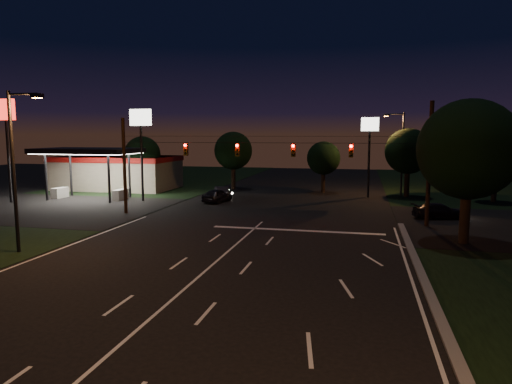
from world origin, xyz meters
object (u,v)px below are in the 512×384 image
(car_cross, at_px, (440,211))
(tree_right_near, at_px, (468,151))
(utility_pole_right, at_px, (426,226))
(car_oncoming_b, at_px, (222,193))
(car_oncoming_a, at_px, (217,196))

(car_cross, bearing_deg, tree_right_near, 166.25)
(tree_right_near, bearing_deg, utility_pole_right, 107.53)
(tree_right_near, height_order, car_oncoming_b, tree_right_near)
(utility_pole_right, bearing_deg, tree_right_near, -72.47)
(car_oncoming_a, xyz_separation_m, car_cross, (19.92, -4.50, -0.06))
(utility_pole_right, distance_m, car_cross, 3.77)
(utility_pole_right, height_order, tree_right_near, tree_right_near)
(car_oncoming_b, xyz_separation_m, car_cross, (20.17, -6.84, -0.04))
(utility_pole_right, xyz_separation_m, tree_right_near, (1.53, -4.83, 5.68))
(tree_right_near, relative_size, car_oncoming_b, 2.21)
(tree_right_near, height_order, car_cross, tree_right_near)
(tree_right_near, bearing_deg, car_oncoming_a, 147.49)
(utility_pole_right, height_order, car_oncoming_a, utility_pole_right)
(car_oncoming_a, bearing_deg, car_cross, 179.80)
(car_oncoming_b, bearing_deg, car_oncoming_a, 82.65)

